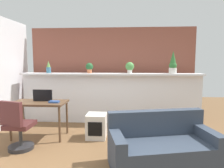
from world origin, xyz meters
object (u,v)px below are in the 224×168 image
(potted_plant_1, at_px, (89,67))
(office_chair, at_px, (18,129))
(couch, at_px, (162,148))
(potted_plant_3, at_px, (173,64))
(desk, at_px, (39,106))
(potted_plant_2, at_px, (130,67))
(side_cube_shelf, at_px, (96,126))
(potted_plant_0, at_px, (49,67))
(tv_monitor, at_px, (43,95))
(book_on_desk, at_px, (54,102))

(potted_plant_1, relative_size, office_chair, 0.29)
(potted_plant_1, relative_size, couch, 0.15)
(potted_plant_3, relative_size, desk, 0.50)
(potted_plant_2, distance_m, side_cube_shelf, 1.73)
(potted_plant_0, xyz_separation_m, tv_monitor, (0.25, -1.02, -0.55))
(potted_plant_0, height_order, potted_plant_1, potted_plant_0)
(desk, bearing_deg, potted_plant_2, 29.92)
(potted_plant_3, bearing_deg, book_on_desk, -156.51)
(potted_plant_2, height_order, office_chair, potted_plant_2)
(office_chair, relative_size, side_cube_shelf, 1.82)
(potted_plant_3, height_order, couch, potted_plant_3)
(tv_monitor, xyz_separation_m, office_chair, (-0.16, -0.74, -0.48))
(potted_plant_0, xyz_separation_m, book_on_desk, (0.55, -1.16, -0.65))
(potted_plant_0, xyz_separation_m, potted_plant_3, (3.13, -0.04, 0.10))
(potted_plant_1, xyz_separation_m, couch, (1.48, -2.13, -1.14))
(couch, bearing_deg, desk, 156.32)
(desk, bearing_deg, potted_plant_1, 52.57)
(potted_plant_1, relative_size, side_cube_shelf, 0.52)
(potted_plant_0, height_order, side_cube_shelf, potted_plant_0)
(potted_plant_1, bearing_deg, potted_plant_2, -1.97)
(potted_plant_2, relative_size, desk, 0.26)
(potted_plant_2, distance_m, couch, 2.44)
(potted_plant_3, bearing_deg, couch, -105.86)
(potted_plant_0, distance_m, side_cube_shelf, 2.10)
(side_cube_shelf, height_order, couch, couch)
(desk, bearing_deg, side_cube_shelf, 1.77)
(potted_plant_2, height_order, tv_monitor, potted_plant_2)
(potted_plant_1, xyz_separation_m, tv_monitor, (-0.81, -1.03, -0.55))
(potted_plant_0, bearing_deg, potted_plant_2, -0.48)
(office_chair, bearing_deg, side_cube_shelf, 28.24)
(couch, bearing_deg, book_on_desk, 154.37)
(tv_monitor, bearing_deg, potted_plant_1, 51.94)
(tv_monitor, height_order, office_chair, tv_monitor)
(potted_plant_0, relative_size, couch, 0.18)
(potted_plant_2, height_order, side_cube_shelf, potted_plant_2)
(office_chair, height_order, book_on_desk, office_chair)
(tv_monitor, xyz_separation_m, book_on_desk, (0.30, -0.15, -0.10))
(potted_plant_1, height_order, desk, potted_plant_1)
(office_chair, height_order, couch, office_chair)
(potted_plant_1, distance_m, office_chair, 2.27)
(potted_plant_1, relative_size, desk, 0.24)
(potted_plant_0, height_order, desk, potted_plant_0)
(tv_monitor, bearing_deg, office_chair, -102.01)
(potted_plant_3, height_order, desk, potted_plant_3)
(potted_plant_1, distance_m, desk, 1.59)
(potted_plant_1, distance_m, couch, 2.84)
(side_cube_shelf, bearing_deg, tv_monitor, 177.81)
(potted_plant_1, relative_size, potted_plant_3, 0.47)
(potted_plant_1, bearing_deg, office_chair, -118.59)
(potted_plant_0, xyz_separation_m, side_cube_shelf, (1.39, -1.06, -1.17))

